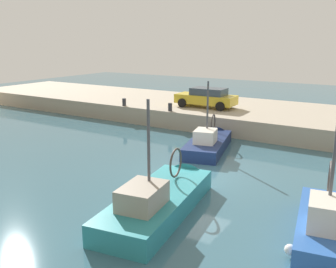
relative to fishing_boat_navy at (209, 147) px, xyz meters
name	(u,v)px	position (x,y,z in m)	size (l,w,h in m)	color
water_surface	(198,175)	(-4.15, -1.45, -0.10)	(80.00, 80.00, 0.00)	#386070
quay_wall	(274,118)	(7.35, -1.45, 0.50)	(9.00, 56.00, 1.20)	#ADA08C
fishing_boat_navy	(209,147)	(0.00, 0.00, 0.00)	(6.00, 3.10, 4.71)	navy
fishing_boat_blue	(325,232)	(-6.92, -7.38, 0.04)	(5.59, 2.44, 4.88)	#2D60B7
fishing_boat_teal	(162,206)	(-7.98, -1.96, 0.00)	(7.04, 2.99, 5.14)	teal
parked_car_yellow	(207,97)	(5.82, 3.08, 1.83)	(2.03, 4.39, 1.41)	gold
mooring_bollard_mid	(170,107)	(3.20, 4.55, 1.38)	(0.28, 0.28, 0.55)	#2D2D33
mooring_bollard_north	(124,102)	(3.20, 8.55, 1.38)	(0.28, 0.28, 0.55)	#2D2D33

